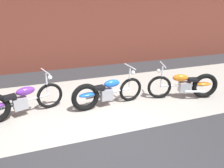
% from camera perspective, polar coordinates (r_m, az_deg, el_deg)
% --- Properties ---
extents(ground_plane, '(80.00, 80.00, 0.00)m').
position_cam_1_polar(ground_plane, '(4.46, -1.56, -14.21)').
color(ground_plane, '#2D2D30').
extents(sidewalk_slab, '(36.00, 3.50, 0.01)m').
position_cam_1_polar(sidewalk_slab, '(5.92, -6.58, -4.60)').
color(sidewalk_slab, '#9E998E').
rests_on(sidewalk_slab, ground).
extents(motorcycle_purple, '(1.94, 0.83, 1.03)m').
position_cam_1_polar(motorcycle_purple, '(5.44, -24.66, -4.50)').
color(motorcycle_purple, black).
rests_on(motorcycle_purple, ground).
extents(motorcycle_blue, '(2.00, 0.58, 1.03)m').
position_cam_1_polar(motorcycle_blue, '(5.43, -2.33, -2.40)').
color(motorcycle_blue, black).
rests_on(motorcycle_blue, ground).
extents(motorcycle_orange, '(1.95, 0.81, 1.03)m').
position_cam_1_polar(motorcycle_orange, '(6.29, 20.00, -0.27)').
color(motorcycle_orange, black).
rests_on(motorcycle_orange, ground).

